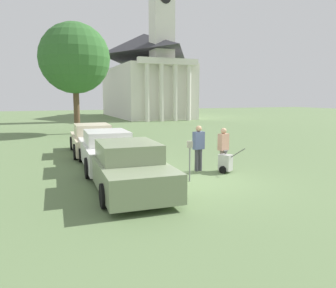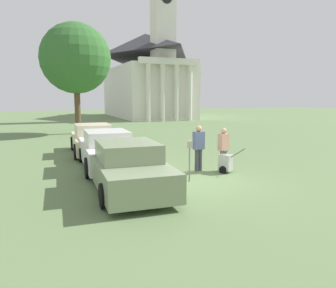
# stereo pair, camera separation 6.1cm
# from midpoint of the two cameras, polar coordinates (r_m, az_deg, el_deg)

# --- Properties ---
(ground_plane) EXTENTS (120.00, 120.00, 0.00)m
(ground_plane) POSITION_cam_midpoint_polar(r_m,az_deg,el_deg) (11.12, 4.94, -6.46)
(ground_plane) COLOR #607A4C
(parked_car_sage) EXTENTS (2.21, 5.15, 1.48)m
(parked_car_sage) POSITION_cam_midpoint_polar(r_m,az_deg,el_deg) (10.11, -7.31, -4.02)
(parked_car_sage) COLOR gray
(parked_car_sage) RESTS_ON ground_plane
(parked_car_white) EXTENTS (2.10, 4.95, 1.50)m
(parked_car_white) POSITION_cam_midpoint_polar(r_m,az_deg,el_deg) (13.19, -10.81, -1.11)
(parked_car_white) COLOR silver
(parked_car_white) RESTS_ON ground_plane
(parked_car_cream) EXTENTS (2.14, 4.69, 1.48)m
(parked_car_cream) POSITION_cam_midpoint_polar(r_m,az_deg,el_deg) (16.68, -13.15, 0.69)
(parked_car_cream) COLOR beige
(parked_car_cream) RESTS_ON ground_plane
(parking_meter) EXTENTS (0.18, 0.09, 1.37)m
(parking_meter) POSITION_cam_midpoint_polar(r_m,az_deg,el_deg) (10.86, 3.65, -1.64)
(parking_meter) COLOR slate
(parking_meter) RESTS_ON ground_plane
(person_worker) EXTENTS (0.44, 0.27, 1.74)m
(person_worker) POSITION_cam_midpoint_polar(r_m,az_deg,el_deg) (12.42, 5.20, -0.22)
(person_worker) COLOR #3F3F47
(person_worker) RESTS_ON ground_plane
(person_supervisor) EXTENTS (0.47, 0.34, 1.65)m
(person_supervisor) POSITION_cam_midpoint_polar(r_m,az_deg,el_deg) (12.61, 9.47, -0.46)
(person_supervisor) COLOR #665B4C
(person_supervisor) RESTS_ON ground_plane
(equipment_cart) EXTENTS (0.68, 0.94, 1.00)m
(equipment_cart) POSITION_cam_midpoint_polar(r_m,az_deg,el_deg) (12.39, 9.85, -3.18)
(equipment_cart) COLOR #B2B2AD
(equipment_cart) RESTS_ON ground_plane
(church) EXTENTS (8.67, 17.94, 21.01)m
(church) POSITION_cam_midpoint_polar(r_m,az_deg,el_deg) (46.00, -4.01, 12.10)
(church) COLOR silver
(church) RESTS_ON ground_plane
(shade_tree) EXTENTS (5.20, 5.20, 8.22)m
(shade_tree) POSITION_cam_midpoint_polar(r_m,az_deg,el_deg) (25.98, -16.02, 14.12)
(shade_tree) COLOR brown
(shade_tree) RESTS_ON ground_plane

